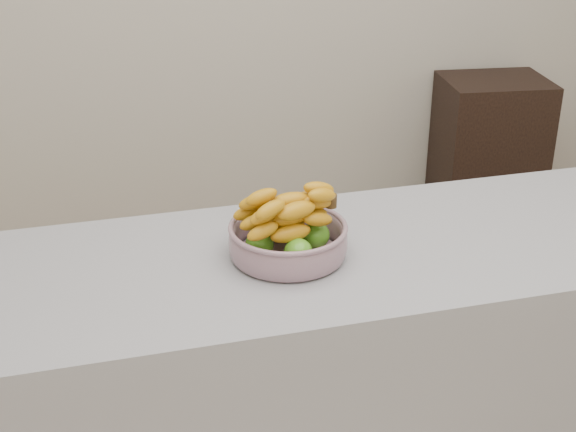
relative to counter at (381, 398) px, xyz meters
name	(u,v)px	position (x,y,z in m)	size (l,w,h in m)	color
counter	(381,398)	(0.00, 0.00, 0.00)	(2.00, 0.60, 0.90)	#9E9FA7
cabinet	(487,166)	(1.08, 1.48, -0.05)	(0.45, 0.36, 0.80)	black
fruit_bowl	(288,236)	(-0.25, 0.00, 0.50)	(0.27, 0.27, 0.16)	#8D9CA9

